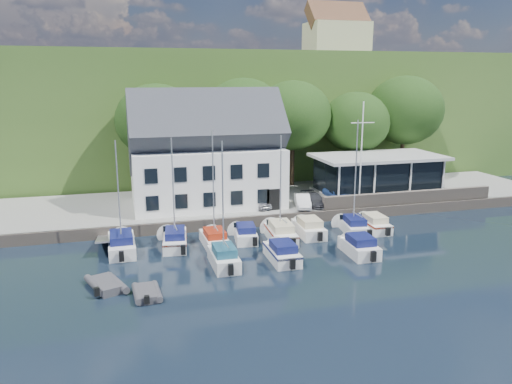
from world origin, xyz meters
TOP-DOWN VIEW (x-y plane):
  - ground at (0.00, 0.00)m, footprint 180.00×180.00m
  - quay at (0.00, 17.50)m, footprint 60.00×13.00m
  - quay_face at (0.00, 11.00)m, footprint 60.00×0.30m
  - hillside at (0.00, 62.00)m, footprint 160.00×75.00m
  - field_patch at (8.00, 70.00)m, footprint 50.00×30.00m
  - farmhouse at (22.00, 52.00)m, footprint 10.40×7.00m
  - harbor_building at (-7.00, 16.50)m, footprint 14.40×8.20m
  - club_pavilion at (11.00, 16.00)m, footprint 13.20×7.20m
  - seawall at (12.00, 11.40)m, footprint 18.00×0.50m
  - gangway at (-16.50, 9.00)m, footprint 1.20×6.00m
  - car_silver at (-2.61, 13.71)m, footprint 2.09×3.53m
  - car_white at (1.46, 12.76)m, footprint 2.22×3.99m
  - car_dgrey at (2.80, 13.12)m, footprint 1.70×3.96m
  - car_blue at (5.70, 13.88)m, footprint 2.00×4.29m
  - flagpole at (7.06, 12.22)m, footprint 2.37×0.20m
  - tree_1 at (-11.13, 21.75)m, footprint 8.37×8.37m
  - tree_2 at (-1.92, 22.09)m, footprint 8.77×8.77m
  - tree_3 at (3.82, 22.50)m, footprint 8.56×8.56m
  - tree_4 at (11.11, 21.68)m, footprint 7.65×7.65m
  - tree_5 at (17.79, 22.48)m, footprint 8.94×8.94m
  - boat_r1_0 at (-15.24, 7.51)m, footprint 2.24×7.16m
  - boat_r1_1 at (-11.16, 7.62)m, footprint 2.76×6.85m
  - boat_r1_2 at (-8.14, 7.00)m, footprint 2.05×5.94m
  - boat_r1_3 at (-5.44, 7.66)m, footprint 2.53×5.55m
  - boat_r1_4 at (-2.65, 7.03)m, footprint 2.57×7.17m
  - boat_r1_5 at (0.05, 7.51)m, footprint 2.29×6.03m
  - boat_r1_6 at (4.03, 7.23)m, footprint 2.74×6.27m
  - boat_r1_7 at (6.04, 7.41)m, footprint 2.12×6.18m
  - boat_r2_1 at (-8.32, 2.49)m, footprint 1.88×5.83m
  - boat_r2_2 at (-4.01, 2.41)m, footprint 2.09×5.79m
  - boat_r2_3 at (2.00, 2.10)m, footprint 2.26×5.54m
  - dinghy_0 at (-16.28, 0.64)m, footprint 2.92×3.68m
  - dinghy_1 at (-13.87, -1.22)m, footprint 1.83×2.88m

SIDE VIEW (x-z plane):
  - ground at x=0.00m, z-range 0.00..0.00m
  - gangway at x=-16.50m, z-range -0.70..0.70m
  - dinghy_1 at x=-13.87m, z-range 0.00..0.65m
  - dinghy_0 at x=-16.28m, z-range 0.00..0.75m
  - quay at x=0.00m, z-range 0.00..1.00m
  - quay_face at x=0.00m, z-range 0.00..1.00m
  - boat_r1_3 at x=-5.44m, z-range 0.00..1.37m
  - boat_r1_7 at x=6.04m, z-range 0.00..1.43m
  - boat_r2_2 at x=-4.01m, z-range 0.00..1.48m
  - boat_r1_5 at x=0.05m, z-range 0.00..1.54m
  - boat_r2_3 at x=2.00m, z-range 0.00..1.55m
  - car_silver at x=-2.61m, z-range 1.00..2.12m
  - car_dgrey at x=2.80m, z-range 1.00..2.14m
  - seawall at x=12.00m, z-range 1.00..2.20m
  - car_white at x=1.46m, z-range 1.00..2.24m
  - car_blue at x=5.70m, z-range 1.00..2.42m
  - club_pavilion at x=11.00m, z-range 1.00..5.10m
  - boat_r1_2 at x=-8.14m, z-range 0.00..8.38m
  - boat_r1_6 at x=4.03m, z-range 0.00..8.76m
  - boat_r1_1 at x=-11.16m, z-range 0.00..9.05m
  - boat_r1_4 at x=-2.65m, z-range 0.00..9.46m
  - boat_r1_0 at x=-15.24m, z-range 0.00..9.58m
  - boat_r2_1 at x=-8.32m, z-range 0.00..9.58m
  - harbor_building at x=-7.00m, z-range 1.00..9.70m
  - flagpole at x=7.06m, z-range 1.00..10.86m
  - tree_4 at x=11.11m, z-range 1.00..11.45m
  - tree_1 at x=-11.13m, z-range 1.00..12.44m
  - tree_3 at x=3.82m, z-range 1.00..12.70m
  - tree_2 at x=-1.92m, z-range 1.00..12.99m
  - tree_5 at x=17.79m, z-range 1.00..13.22m
  - hillside at x=0.00m, z-range 0.00..16.00m
  - field_patch at x=8.00m, z-range 16.00..16.30m
  - farmhouse at x=22.00m, z-range 16.00..24.20m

